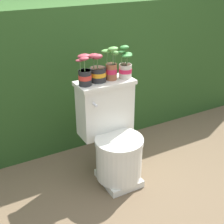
% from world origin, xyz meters
% --- Properties ---
extents(ground_plane, '(12.00, 12.00, 0.00)m').
position_xyz_m(ground_plane, '(0.00, 0.00, 0.00)').
color(ground_plane, brown).
extents(hedge_backdrop, '(4.31, 0.74, 1.29)m').
position_xyz_m(hedge_backdrop, '(0.00, 1.00, 0.64)').
color(hedge_backdrop, '#284C1E').
rests_on(hedge_backdrop, ground).
extents(toilet, '(0.45, 0.52, 0.79)m').
position_xyz_m(toilet, '(-0.04, 0.11, 0.36)').
color(toilet, silver).
rests_on(toilet, ground).
extents(potted_plant_left, '(0.13, 0.11, 0.23)m').
position_xyz_m(potted_plant_left, '(-0.21, 0.23, 0.88)').
color(potted_plant_left, '#262628').
rests_on(potted_plant_left, toilet).
extents(potted_plant_midleft, '(0.14, 0.12, 0.22)m').
position_xyz_m(potted_plant_midleft, '(-0.09, 0.25, 0.87)').
color(potted_plant_midleft, '#262628').
rests_on(potted_plant_midleft, toilet).
extents(potted_plant_middle, '(0.14, 0.10, 0.26)m').
position_xyz_m(potted_plant_middle, '(0.02, 0.24, 0.89)').
color(potted_plant_middle, '#9E5638').
rests_on(potted_plant_middle, toilet).
extents(potted_plant_midright, '(0.12, 0.10, 0.25)m').
position_xyz_m(potted_plant_midright, '(0.13, 0.22, 0.88)').
color(potted_plant_midright, beige).
rests_on(potted_plant_midright, toilet).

